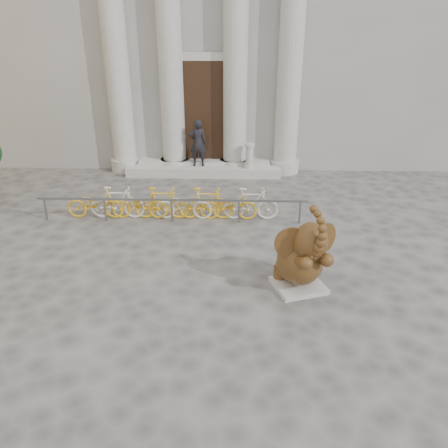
{
  "coord_description": "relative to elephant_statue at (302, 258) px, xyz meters",
  "views": [
    {
      "loc": [
        1.29,
        -7.19,
        5.35
      ],
      "look_at": [
        1.01,
        2.17,
        1.1
      ],
      "focal_mm": 35.0,
      "sensor_mm": 36.0,
      "label": 1
    }
  ],
  "objects": [
    {
      "name": "classical_building",
      "position": [
        -2.72,
        13.77,
        5.21
      ],
      "size": [
        22.0,
        10.7,
        12.0
      ],
      "color": "gray",
      "rests_on": "ground"
    },
    {
      "name": "ground",
      "position": [
        -2.72,
        -1.17,
        -0.77
      ],
      "size": [
        80.0,
        80.0,
        0.0
      ],
      "primitive_type": "plane",
      "color": "#474442",
      "rests_on": "ground"
    },
    {
      "name": "entrance_steps",
      "position": [
        -2.72,
        8.23,
        -0.59
      ],
      "size": [
        6.0,
        1.2,
        0.36
      ],
      "primitive_type": "cube",
      "color": "#A8A59E",
      "rests_on": "ground"
    },
    {
      "name": "bike_rack",
      "position": [
        -3.36,
        3.81,
        -0.27
      ],
      "size": [
        8.0,
        0.53,
        1.0
      ],
      "color": "slate",
      "rests_on": "ground"
    },
    {
      "name": "pedestrian",
      "position": [
        -2.94,
        8.16,
        0.49
      ],
      "size": [
        0.7,
        0.5,
        1.81
      ],
      "primitive_type": "imported",
      "rotation": [
        0.0,
        0.0,
        3.25
      ],
      "color": "black",
      "rests_on": "entrance_steps"
    },
    {
      "name": "balustrade_post",
      "position": [
        -0.95,
        7.93,
        0.03
      ],
      "size": [
        0.39,
        0.39,
        0.96
      ],
      "color": "#A8A59E",
      "rests_on": "entrance_steps"
    },
    {
      "name": "elephant_statue",
      "position": [
        0.0,
        0.0,
        0.0
      ],
      "size": [
        1.42,
        1.68,
        2.12
      ],
      "rotation": [
        0.0,
        0.0,
        0.33
      ],
      "color": "#A8A59E",
      "rests_on": "ground"
    }
  ]
}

